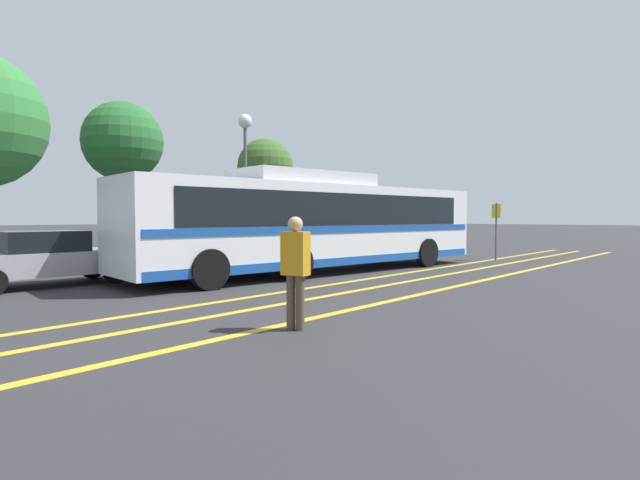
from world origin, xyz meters
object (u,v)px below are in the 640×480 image
parked_car_1 (47,258)px  tree_2 (265,167)px  parked_car_2 (226,247)px  street_lamp (245,146)px  tree_3 (123,142)px  pedestrian_0 (295,265)px  bus_stop_sign (496,224)px  transit_bus (320,223)px

parked_car_1 → tree_2: 15.23m
parked_car_2 → street_lamp: size_ratio=0.69×
tree_2 → tree_3: bearing=-176.8°
pedestrian_0 → street_lamp: bearing=-48.1°
street_lamp → pedestrian_0: bearing=-126.5°
parked_car_2 → pedestrian_0: (-5.16, -8.53, 0.29)m
pedestrian_0 → bus_stop_sign: 14.70m
bus_stop_sign → tree_3: bearing=-132.0°
transit_bus → parked_car_1: transit_bus is taller
pedestrian_0 → tree_3: (4.38, 14.27, 3.81)m
parked_car_2 → pedestrian_0: size_ratio=2.39×
pedestrian_0 → tree_2: tree_2 is taller
parked_car_1 → parked_car_2: size_ratio=1.08×
pedestrian_0 → bus_stop_sign: size_ratio=0.76×
parked_car_2 → tree_3: bearing=10.0°
pedestrian_0 → tree_2: (12.54, 14.72, 3.43)m
tree_3 → transit_bus: bearing=-78.0°
parked_car_2 → street_lamp: 5.83m
street_lamp → tree_3: tree_3 is taller
parked_car_1 → pedestrian_0: (0.72, -8.22, 0.30)m
parked_car_2 → tree_2: bearing=-47.8°
street_lamp → tree_2: size_ratio=1.03×
transit_bus → parked_car_2: bearing=-154.4°
pedestrian_0 → tree_3: 15.40m
parked_car_2 → tree_2: size_ratio=0.71×
street_lamp → tree_3: (-3.94, 3.01, 0.02)m
street_lamp → bus_stop_sign: bearing=-54.2°
transit_bus → parked_car_1: bearing=-106.6°
transit_bus → tree_3: bearing=-161.2°
parked_car_1 → parked_car_2: 5.89m
parked_car_2 → pedestrian_0: 9.98m
parked_car_2 → pedestrian_0: pedestrian_0 is taller
parked_car_1 → pedestrian_0: 8.26m
pedestrian_0 → tree_3: size_ratio=0.27×
parked_car_2 → tree_3: 7.09m
bus_stop_sign → street_lamp: (-6.11, 8.47, 3.33)m
transit_bus → bus_stop_sign: 8.46m
parked_car_2 → bus_stop_sign: bus_stop_sign is taller
parked_car_1 → pedestrian_0: bearing=7.3°
bus_stop_sign → tree_3: 15.61m
parked_car_2 → street_lamp: bearing=-46.9°
tree_3 → bus_stop_sign: bearing=-48.8°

